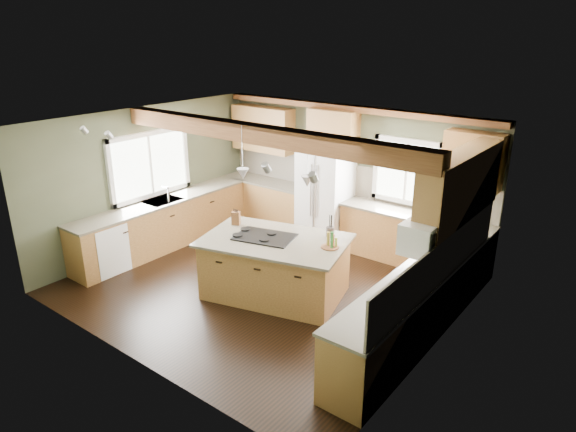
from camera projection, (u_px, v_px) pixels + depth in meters
The scene contains 37 objects.
floor at pixel (266, 285), 8.25m from camera, with size 5.60×5.60×0.00m, color black.
ceiling at pixel (263, 124), 7.34m from camera, with size 5.60×5.60×0.00m, color silver.
wall_back at pixel (350, 174), 9.65m from camera, with size 5.60×5.60×0.00m, color #404632.
wall_left at pixel (148, 178), 9.40m from camera, with size 5.00×5.00×0.00m, color #404632.
wall_right at pixel (442, 257), 6.19m from camera, with size 5.00×5.00×0.00m, color #404632.
ceiling_beam at pixel (258, 134), 7.31m from camera, with size 5.55×0.26×0.26m, color #532B17.
soffit_trim at pixel (350, 108), 9.15m from camera, with size 5.55×0.20×0.10m, color #532B17.
backsplash_back at pixel (349, 179), 9.67m from camera, with size 5.58×0.03×0.58m, color brown.
backsplash_right at pixel (441, 262), 6.27m from camera, with size 0.03×3.70×0.58m, color brown.
base_cab_back_left at pixel (268, 203), 10.75m from camera, with size 2.02×0.60×0.88m, color brown.
counter_back_left at pixel (267, 182), 10.59m from camera, with size 2.06×0.64×0.04m, color #443C32.
base_cab_back_right at pixel (413, 240), 8.87m from camera, with size 2.62×0.60×0.88m, color brown.
counter_back_right at pixel (415, 215), 8.71m from camera, with size 2.66×0.64×0.04m, color #443C32.
base_cab_left at pixel (165, 225), 9.56m from camera, with size 0.60×3.70×0.88m, color brown.
counter_left at pixel (162, 201), 9.40m from camera, with size 0.64×3.74×0.04m, color #443C32.
base_cab_right at pixel (414, 309), 6.70m from camera, with size 0.60×3.70×0.88m, color brown.
counter_right at pixel (417, 278), 6.54m from camera, with size 0.64×3.74×0.04m, color #443C32.
upper_cab_back_left at pixel (263, 129), 10.44m from camera, with size 1.40×0.35×0.90m, color brown.
upper_cab_over_fridge at pixel (333, 129), 9.40m from camera, with size 0.96×0.35×0.70m, color brown.
upper_cab_right at pixel (461, 185), 6.73m from camera, with size 0.35×2.20×0.90m, color brown.
upper_cab_back_corner at pixel (473, 161), 7.98m from camera, with size 0.90×0.35×0.90m, color brown.
window_left at pixel (149, 164), 9.34m from camera, with size 0.04×1.60×1.05m, color white.
window_back at pixel (407, 171), 8.89m from camera, with size 1.10×0.04×1.00m, color white.
sink at pixel (162, 201), 9.40m from camera, with size 0.50×0.65×0.03m, color #262628.
faucet at pixel (168, 195), 9.25m from camera, with size 0.02×0.02×0.28m, color #B2B2B7.
dishwasher at pixel (104, 248), 8.60m from camera, with size 0.60×0.60×0.84m, color white.
oven at pixel (364, 357), 5.74m from camera, with size 0.60×0.72×0.84m, color white.
microwave at pixel (425, 235), 6.19m from camera, with size 0.40×0.70×0.38m, color white.
pendant_left at pixel (243, 174), 7.52m from camera, with size 0.18×0.18×0.16m, color #B2B2B7.
pendant_right at pixel (307, 181), 7.17m from camera, with size 0.18×0.18×0.16m, color #B2B2B7.
refrigerator at pixel (325, 196), 9.68m from camera, with size 0.90×0.74×1.80m, color silver.
island at pixel (275, 268), 7.84m from camera, with size 2.01×1.23×0.88m, color olive.
island_top at pixel (275, 240), 7.68m from camera, with size 2.15×1.36×0.04m, color #443C32.
cooktop at pixel (265, 237), 7.73m from camera, with size 0.87×0.58×0.02m, color black.
knife_block at pixel (236, 218), 8.21m from camera, with size 0.13×0.10×0.21m, color brown.
utensil_crock at pixel (330, 232), 7.74m from camera, with size 0.12×0.12×0.16m, color #3A352F.
bottle_tray at pixel (330, 240), 7.35m from camera, with size 0.26×0.26×0.24m, color #59351A, non-canonical shape.
Camera 1 is at (4.77, -5.59, 3.91)m, focal length 32.00 mm.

